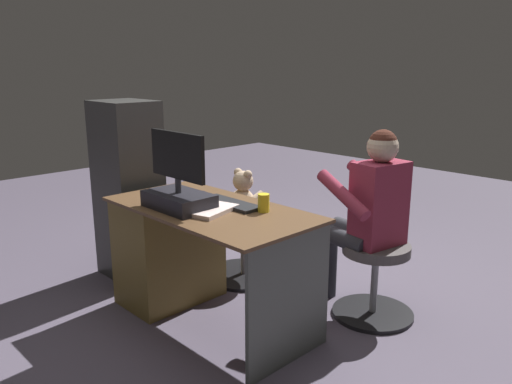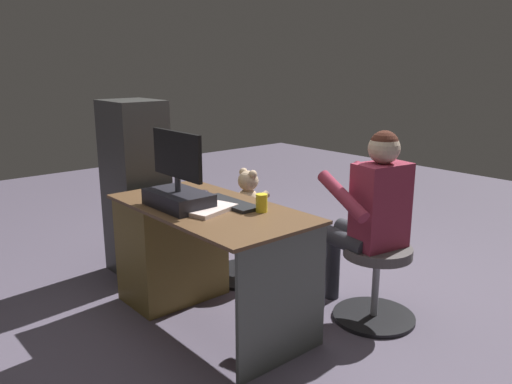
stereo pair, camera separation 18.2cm
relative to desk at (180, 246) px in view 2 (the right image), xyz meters
The scene contains 13 objects.
ground_plane 0.61m from the desk, 136.84° to the right, with size 10.00×10.00×0.00m, color #595062.
desk is the anchor object (origin of this frame).
monitor 0.53m from the desk, 149.39° to the left, with size 0.47×0.25×0.44m.
keyboard 0.54m from the desk, 163.35° to the right, with size 0.42×0.14×0.02m, color black.
computer_mouse 0.39m from the desk, 132.80° to the right, with size 0.06×0.10×0.04m, color black.
cup 0.76m from the desk, 165.71° to the right, with size 0.07×0.07×0.10m, color yellow.
tv_remote 0.36m from the desk, 71.47° to the left, with size 0.04×0.15×0.02m, color black.
notebook_binder 0.55m from the desk, behind, with size 0.22×0.30×0.02m, color beige.
office_chair_teddy 0.61m from the desk, 88.58° to the right, with size 0.58×0.58×0.47m.
teddy_bear 0.65m from the desk, 88.61° to the right, with size 0.24×0.24×0.34m.
visitor_chair 1.26m from the desk, 142.42° to the right, with size 0.50×0.50×0.47m.
person 1.22m from the desk, 140.51° to the right, with size 0.54×0.53×1.17m.
equipment_rack 0.69m from the desk, ahead, with size 0.44×0.36×1.29m, color #323231.
Camera 2 is at (-2.34, 1.98, 1.53)m, focal length 35.59 mm.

